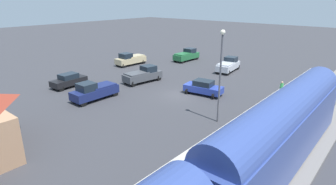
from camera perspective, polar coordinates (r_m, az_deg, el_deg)
The scene contains 12 objects.
ground_plane at distance 32.96m, azimuth 2.33°, elevation -0.59°, with size 200.00×200.00×0.00m, color #38383D.
railway_track at distance 27.34m, azimuth 26.31°, elevation -6.62°, with size 4.80×70.00×0.30m.
platform at distance 28.33m, azimuth 18.55°, elevation -4.59°, with size 3.20×46.00×0.30m.
pedestrian_on_platform at distance 34.07m, azimuth 22.09°, elevation 0.93°, with size 0.36×0.36×1.71m.
pickup_charcoal at distance 38.07m, azimuth -5.06°, elevation 3.64°, with size 2.69×5.62×2.14m.
pickup_navy at distance 32.34m, azimuth -14.82°, elevation 0.32°, with size 1.97×5.40×2.14m.
sedan_blue at distance 33.24m, azimuth 7.20°, elevation 1.04°, with size 4.71×2.73×1.74m.
sedan_black at distance 38.06m, azimuth -19.53°, elevation 2.37°, with size 2.12×4.61×1.74m.
pickup_tan at distance 48.28m, azimuth -7.70°, elevation 6.77°, with size 2.30×5.52×2.14m.
pickup_silver at distance 44.57m, azimuth 12.20°, elevation 5.52°, with size 2.66×5.61×2.14m.
pickup_green at distance 51.36m, azimuth 3.83°, elevation 7.61°, with size 2.08×5.44×2.14m.
light_pole_near_platform at distance 24.85m, azimuth 10.68°, elevation 5.20°, with size 0.44×0.44×8.38m.
Camera 1 is at (-19.03, 24.61, 10.89)m, focal length 29.96 mm.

